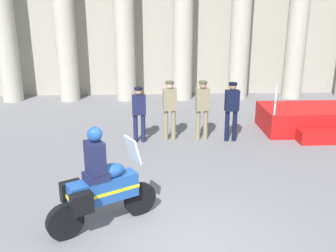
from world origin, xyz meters
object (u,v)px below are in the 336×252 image
Objects in this scene: officer_in_row_0 at (139,110)px; officer_in_row_1 at (170,106)px; motorcycle_with_rider at (100,187)px; officer_in_row_2 at (202,106)px; reviewing_stand at (315,120)px; officer_in_row_3 at (232,107)px.

officer_in_row_1 reaches higher than officer_in_row_0.
officer_in_row_2 is at bearing 31.59° from motorcycle_with_rider.
motorcycle_with_rider reaches higher than officer_in_row_2.
reviewing_stand is 1.88× the size of officer_in_row_2.
officer_in_row_2 is (-3.65, -0.62, 0.67)m from reviewing_stand.
officer_in_row_0 is 0.84× the size of motorcycle_with_rider.
officer_in_row_0 is 4.43m from motorcycle_with_rider.
officer_in_row_2 is at bearing -14.87° from officer_in_row_3.
officer_in_row_0 is at bearing -5.71° from officer_in_row_3.
officer_in_row_2 is at bearing 178.48° from officer_in_row_0.
reviewing_stand is 3.00m from officer_in_row_3.
reviewing_stand is 1.91× the size of officer_in_row_3.
officer_in_row_3 is at bearing 23.18° from motorcycle_with_rider.
reviewing_stand is 5.54m from officer_in_row_0.
officer_in_row_2 is (1.81, 0.11, 0.08)m from officer_in_row_0.
officer_in_row_1 is 1.77m from officer_in_row_3.
officer_in_row_1 is 1.01× the size of officer_in_row_3.
reviewing_stand is 1.88× the size of officer_in_row_1.
officer_in_row_1 reaches higher than officer_in_row_3.
officer_in_row_0 is 0.92× the size of officer_in_row_2.
officer_in_row_0 is 2.64m from officer_in_row_3.
officer_in_row_2 is 0.83m from officer_in_row_3.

